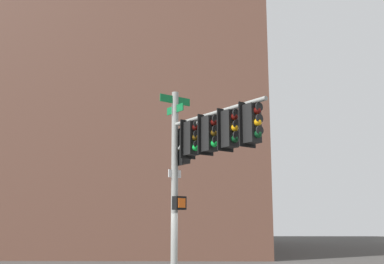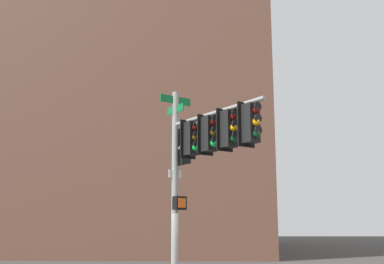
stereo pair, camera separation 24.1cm
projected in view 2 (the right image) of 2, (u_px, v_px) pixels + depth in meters
signal_pole_assembly at (201, 149)px, 14.00m from camera, size 2.96×3.65×6.29m
building_brick_nearside at (136, 37)px, 43.55m from camera, size 21.73×19.45×37.77m
building_brick_midblock at (171, 89)px, 69.37m from camera, size 19.31×14.36×42.89m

